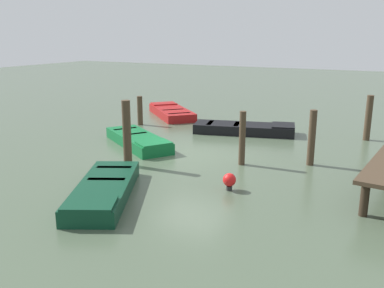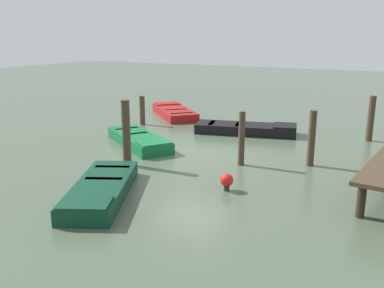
{
  "view_description": "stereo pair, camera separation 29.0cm",
  "coord_description": "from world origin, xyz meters",
  "px_view_note": "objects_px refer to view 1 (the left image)",
  "views": [
    {
      "loc": [
        12.63,
        6.53,
        4.09
      ],
      "look_at": [
        0.0,
        0.0,
        0.35
      ],
      "focal_mm": 39.1,
      "sensor_mm": 36.0,
      "label": 1
    },
    {
      "loc": [
        12.49,
        6.78,
        4.09
      ],
      "look_at": [
        0.0,
        0.0,
        0.35
      ],
      "focal_mm": 39.1,
      "sensor_mm": 36.0,
      "label": 2
    }
  ],
  "objects_px": {
    "mooring_piling_center": "(368,118)",
    "mooring_piling_far_left": "(312,138)",
    "rowboat_red": "(171,112)",
    "rowboat_dark_green": "(104,190)",
    "mooring_piling_near_right": "(140,111)",
    "rowboat_green": "(138,140)",
    "mooring_piling_mid_left": "(242,138)",
    "rowboat_black": "(245,128)",
    "mooring_piling_far_right": "(127,134)",
    "marker_buoy": "(229,180)"
  },
  "relations": [
    {
      "from": "rowboat_dark_green",
      "to": "mooring_piling_mid_left",
      "type": "distance_m",
      "value": 4.85
    },
    {
      "from": "mooring_piling_near_right",
      "to": "mooring_piling_far_left",
      "type": "relative_size",
      "value": 0.74
    },
    {
      "from": "mooring_piling_near_right",
      "to": "mooring_piling_far_left",
      "type": "height_order",
      "value": "mooring_piling_far_left"
    },
    {
      "from": "rowboat_green",
      "to": "mooring_piling_mid_left",
      "type": "height_order",
      "value": "mooring_piling_mid_left"
    },
    {
      "from": "rowboat_red",
      "to": "mooring_piling_far_right",
      "type": "bearing_deg",
      "value": 154.42
    },
    {
      "from": "rowboat_red",
      "to": "rowboat_green",
      "type": "bearing_deg",
      "value": 151.77
    },
    {
      "from": "rowboat_green",
      "to": "marker_buoy",
      "type": "height_order",
      "value": "marker_buoy"
    },
    {
      "from": "rowboat_black",
      "to": "rowboat_red",
      "type": "distance_m",
      "value": 5.11
    },
    {
      "from": "mooring_piling_near_right",
      "to": "marker_buoy",
      "type": "relative_size",
      "value": 2.79
    },
    {
      "from": "mooring_piling_far_right",
      "to": "mooring_piling_mid_left",
      "type": "bearing_deg",
      "value": 119.27
    },
    {
      "from": "rowboat_red",
      "to": "marker_buoy",
      "type": "distance_m",
      "value": 10.81
    },
    {
      "from": "rowboat_red",
      "to": "rowboat_dark_green",
      "type": "bearing_deg",
      "value": 154.97
    },
    {
      "from": "rowboat_black",
      "to": "mooring_piling_near_right",
      "type": "height_order",
      "value": "mooring_piling_near_right"
    },
    {
      "from": "marker_buoy",
      "to": "rowboat_dark_green",
      "type": "bearing_deg",
      "value": -53.53
    },
    {
      "from": "rowboat_red",
      "to": "mooring_piling_mid_left",
      "type": "relative_size",
      "value": 2.16
    },
    {
      "from": "rowboat_black",
      "to": "marker_buoy",
      "type": "bearing_deg",
      "value": -87.83
    },
    {
      "from": "rowboat_dark_green",
      "to": "mooring_piling_far_left",
      "type": "xyz_separation_m",
      "value": [
        -5.29,
        4.11,
        0.68
      ]
    },
    {
      "from": "mooring_piling_far_right",
      "to": "marker_buoy",
      "type": "relative_size",
      "value": 4.41
    },
    {
      "from": "rowboat_green",
      "to": "mooring_piling_center",
      "type": "relative_size",
      "value": 2.12
    },
    {
      "from": "mooring_piling_near_right",
      "to": "marker_buoy",
      "type": "height_order",
      "value": "mooring_piling_near_right"
    },
    {
      "from": "rowboat_black",
      "to": "rowboat_dark_green",
      "type": "bearing_deg",
      "value": -109.29
    },
    {
      "from": "rowboat_green",
      "to": "marker_buoy",
      "type": "distance_m",
      "value": 5.61
    },
    {
      "from": "marker_buoy",
      "to": "mooring_piling_near_right",
      "type": "bearing_deg",
      "value": -130.71
    },
    {
      "from": "mooring_piling_mid_left",
      "to": "mooring_piling_far_right",
      "type": "height_order",
      "value": "mooring_piling_far_right"
    },
    {
      "from": "mooring_piling_near_right",
      "to": "rowboat_green",
      "type": "bearing_deg",
      "value": 33.04
    },
    {
      "from": "mooring_piling_center",
      "to": "mooring_piling_far_left",
      "type": "relative_size",
      "value": 1.0
    },
    {
      "from": "rowboat_dark_green",
      "to": "mooring_piling_mid_left",
      "type": "bearing_deg",
      "value": 127.36
    },
    {
      "from": "mooring_piling_near_right",
      "to": "rowboat_black",
      "type": "bearing_deg",
      "value": 96.57
    },
    {
      "from": "rowboat_dark_green",
      "to": "mooring_piling_near_right",
      "type": "height_order",
      "value": "mooring_piling_near_right"
    },
    {
      "from": "rowboat_dark_green",
      "to": "mooring_piling_mid_left",
      "type": "height_order",
      "value": "mooring_piling_mid_left"
    },
    {
      "from": "mooring_piling_center",
      "to": "mooring_piling_far_left",
      "type": "bearing_deg",
      "value": -16.45
    },
    {
      "from": "mooring_piling_center",
      "to": "mooring_piling_far_right",
      "type": "xyz_separation_m",
      "value": [
        7.13,
        -6.46,
        0.16
      ]
    },
    {
      "from": "mooring_piling_mid_left",
      "to": "mooring_piling_near_right",
      "type": "xyz_separation_m",
      "value": [
        -3.63,
        -6.4,
        -0.21
      ]
    },
    {
      "from": "rowboat_green",
      "to": "rowboat_dark_green",
      "type": "height_order",
      "value": "same"
    },
    {
      "from": "rowboat_black",
      "to": "mooring_piling_center",
      "type": "relative_size",
      "value": 2.44
    },
    {
      "from": "rowboat_black",
      "to": "mooring_piling_far_left",
      "type": "bearing_deg",
      "value": -57.86
    },
    {
      "from": "marker_buoy",
      "to": "mooring_piling_mid_left",
      "type": "bearing_deg",
      "value": -167.12
    },
    {
      "from": "mooring_piling_mid_left",
      "to": "mooring_piling_far_left",
      "type": "distance_m",
      "value": 2.21
    },
    {
      "from": "rowboat_red",
      "to": "mooring_piling_far_right",
      "type": "height_order",
      "value": "mooring_piling_far_right"
    },
    {
      "from": "rowboat_red",
      "to": "rowboat_black",
      "type": "bearing_deg",
      "value": -158.47
    },
    {
      "from": "mooring_piling_mid_left",
      "to": "mooring_piling_near_right",
      "type": "bearing_deg",
      "value": -119.56
    },
    {
      "from": "marker_buoy",
      "to": "mooring_piling_center",
      "type": "bearing_deg",
      "value": 160.41
    },
    {
      "from": "rowboat_red",
      "to": "mooring_piling_near_right",
      "type": "distance_m",
      "value": 2.56
    },
    {
      "from": "mooring_piling_mid_left",
      "to": "rowboat_red",
      "type": "bearing_deg",
      "value": -134.81
    },
    {
      "from": "mooring_piling_mid_left",
      "to": "mooring_piling_center",
      "type": "distance_m",
      "value": 6.26
    },
    {
      "from": "mooring_piling_mid_left",
      "to": "marker_buoy",
      "type": "relative_size",
      "value": 3.65
    },
    {
      "from": "rowboat_red",
      "to": "mooring_piling_far_right",
      "type": "distance_m",
      "value": 8.51
    },
    {
      "from": "rowboat_dark_green",
      "to": "marker_buoy",
      "type": "relative_size",
      "value": 8.15
    },
    {
      "from": "mooring_piling_mid_left",
      "to": "mooring_piling_far_left",
      "type": "xyz_separation_m",
      "value": [
        -0.99,
        1.98,
        0.02
      ]
    },
    {
      "from": "mooring_piling_center",
      "to": "mooring_piling_mid_left",
      "type": "bearing_deg",
      "value": -31.44
    }
  ]
}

